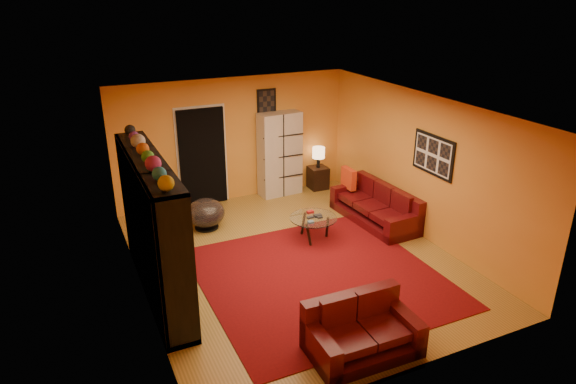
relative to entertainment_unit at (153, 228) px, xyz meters
name	(u,v)px	position (x,y,z in m)	size (l,w,h in m)	color
floor	(295,259)	(2.27, 0.00, -1.05)	(6.00, 6.00, 0.00)	olive
ceiling	(296,107)	(2.27, 0.00, 1.55)	(6.00, 6.00, 0.00)	white
wall_back	(234,140)	(2.27, 3.00, 0.25)	(6.00, 6.00, 0.00)	orange
wall_front	(412,278)	(2.27, -3.00, 0.25)	(6.00, 6.00, 0.00)	orange
wall_left	(136,215)	(-0.23, 0.00, 0.25)	(6.00, 6.00, 0.00)	orange
wall_right	(421,166)	(4.78, 0.00, 0.25)	(6.00, 6.00, 0.00)	orange
rug	(320,277)	(2.38, -0.70, -1.04)	(3.60, 3.60, 0.01)	#570A0E
doorway	(202,157)	(1.57, 2.96, -0.03)	(0.95, 0.10, 2.04)	black
wall_art_right	(433,155)	(4.75, -0.30, 0.55)	(0.03, 1.00, 0.70)	black
wall_art_back	(266,101)	(3.02, 2.98, 1.00)	(0.42, 0.03, 0.52)	black
entertainment_unit	(153,228)	(0.00, 0.00, 0.00)	(0.45, 3.00, 2.10)	black
tv	(158,233)	(0.05, -0.08, -0.05)	(0.13, 0.96, 0.55)	black
sofa	(378,207)	(4.41, 0.71, -0.76)	(0.91, 2.01, 0.85)	#44090E
loveseat	(360,330)	(2.02, -2.42, -0.76)	(1.38, 0.85, 0.85)	#44090E
throw_pillow	(349,178)	(4.22, 1.54, -0.42)	(0.12, 0.42, 0.42)	#ED411A
coffee_table	(313,220)	(2.89, 0.53, -0.66)	(0.85, 0.85, 0.43)	silver
storage_cabinet	(280,154)	(3.24, 2.80, -0.14)	(0.91, 0.41, 1.83)	beige
bowl_chair	(206,213)	(1.26, 1.79, -0.74)	(0.71, 0.71, 0.58)	black
side_table	(318,178)	(4.16, 2.74, -0.80)	(0.40, 0.40, 0.50)	black
table_lamp	(319,153)	(4.16, 2.74, -0.22)	(0.28, 0.28, 0.46)	black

